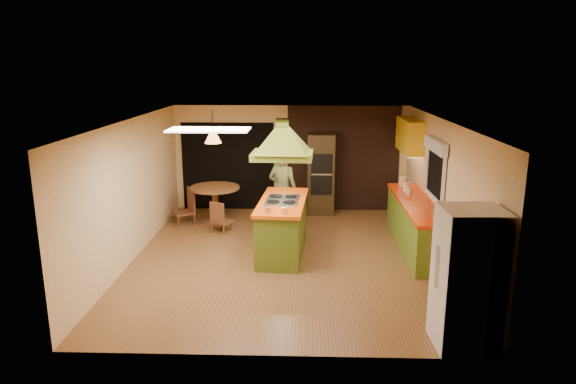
{
  "coord_description": "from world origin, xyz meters",
  "views": [
    {
      "loc": [
        0.32,
        -8.79,
        3.43
      ],
      "look_at": [
        0.03,
        0.35,
        1.15
      ],
      "focal_mm": 32.0,
      "sensor_mm": 36.0,
      "label": 1
    }
  ],
  "objects_px": {
    "dining_table": "(215,197)",
    "wall_oven": "(321,174)",
    "refrigerator": "(468,279)",
    "canister_large": "(402,182)",
    "man": "(283,190)",
    "kitchen_island": "(282,227)"
  },
  "relations": [
    {
      "from": "kitchen_island",
      "to": "dining_table",
      "type": "xyz_separation_m",
      "value": [
        -1.57,
        1.87,
        0.06
      ]
    },
    {
      "from": "man",
      "to": "refrigerator",
      "type": "distance_m",
      "value": 5.15
    },
    {
      "from": "kitchen_island",
      "to": "dining_table",
      "type": "height_order",
      "value": "kitchen_island"
    },
    {
      "from": "kitchen_island",
      "to": "wall_oven",
      "type": "bearing_deg",
      "value": 77.55
    },
    {
      "from": "refrigerator",
      "to": "dining_table",
      "type": "distance_m",
      "value": 6.42
    },
    {
      "from": "wall_oven",
      "to": "canister_large",
      "type": "xyz_separation_m",
      "value": [
        1.68,
        -1.11,
        0.08
      ]
    },
    {
      "from": "refrigerator",
      "to": "dining_table",
      "type": "xyz_separation_m",
      "value": [
        -3.97,
        5.03,
        -0.31
      ]
    },
    {
      "from": "man",
      "to": "canister_large",
      "type": "height_order",
      "value": "man"
    },
    {
      "from": "kitchen_island",
      "to": "refrigerator",
      "type": "relative_size",
      "value": 1.18
    },
    {
      "from": "refrigerator",
      "to": "dining_table",
      "type": "bearing_deg",
      "value": 125.62
    },
    {
      "from": "kitchen_island",
      "to": "refrigerator",
      "type": "height_order",
      "value": "refrigerator"
    },
    {
      "from": "refrigerator",
      "to": "dining_table",
      "type": "relative_size",
      "value": 1.63
    },
    {
      "from": "dining_table",
      "to": "wall_oven",
      "type": "bearing_deg",
      "value": 19.32
    },
    {
      "from": "wall_oven",
      "to": "dining_table",
      "type": "distance_m",
      "value": 2.53
    },
    {
      "from": "man",
      "to": "wall_oven",
      "type": "xyz_separation_m",
      "value": [
        0.84,
        1.33,
        0.07
      ]
    },
    {
      "from": "man",
      "to": "dining_table",
      "type": "distance_m",
      "value": 1.63
    },
    {
      "from": "dining_table",
      "to": "canister_large",
      "type": "height_order",
      "value": "canister_large"
    },
    {
      "from": "refrigerator",
      "to": "canister_large",
      "type": "xyz_separation_m",
      "value": [
        0.07,
        4.74,
        0.14
      ]
    },
    {
      "from": "refrigerator",
      "to": "wall_oven",
      "type": "bearing_deg",
      "value": 102.65
    },
    {
      "from": "man",
      "to": "wall_oven",
      "type": "relative_size",
      "value": 0.92
    },
    {
      "from": "kitchen_island",
      "to": "canister_large",
      "type": "relative_size",
      "value": 9.91
    },
    {
      "from": "refrigerator",
      "to": "canister_large",
      "type": "distance_m",
      "value": 4.75
    }
  ]
}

